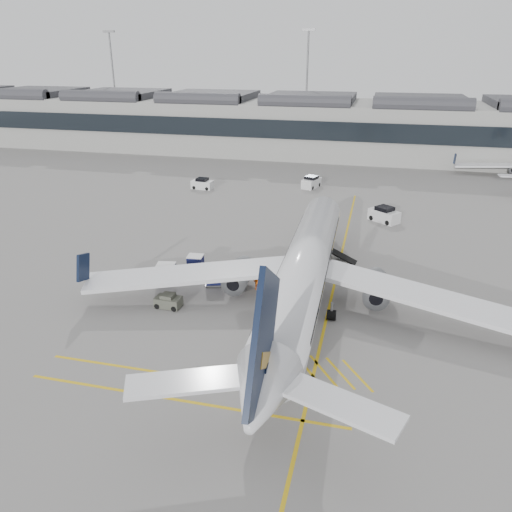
% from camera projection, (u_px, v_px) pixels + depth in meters
% --- Properties ---
extents(ground, '(220.00, 220.00, 0.00)m').
position_uv_depth(ground, '(213.00, 308.00, 44.10)').
color(ground, gray).
rests_on(ground, ground).
extents(terminal, '(200.00, 20.45, 12.40)m').
position_uv_depth(terminal, '(319.00, 125.00, 106.21)').
color(terminal, '#9E9E99').
rests_on(terminal, ground).
extents(light_masts, '(113.00, 0.60, 25.45)m').
position_uv_depth(light_masts, '(321.00, 80.00, 115.99)').
color(light_masts, slate).
rests_on(light_masts, ground).
extents(apron_markings, '(0.25, 60.00, 0.01)m').
position_uv_depth(apron_markings, '(337.00, 273.00, 50.85)').
color(apron_markings, gold).
rests_on(apron_markings, ground).
extents(airliner_main, '(39.08, 42.70, 11.35)m').
position_uv_depth(airliner_main, '(304.00, 271.00, 43.21)').
color(airliner_main, white).
rests_on(airliner_main, ground).
extents(belt_loader, '(5.34, 2.24, 2.13)m').
position_uv_depth(belt_loader, '(327.00, 259.00, 52.82)').
color(belt_loader, silver).
rests_on(belt_loader, ground).
extents(baggage_cart_a, '(2.12, 1.91, 1.85)m').
position_uv_depth(baggage_cart_a, '(214.00, 276.00, 47.98)').
color(baggage_cart_a, gray).
rests_on(baggage_cart_a, ground).
extents(baggage_cart_b, '(1.82, 1.58, 1.72)m').
position_uv_depth(baggage_cart_b, '(216.00, 273.00, 48.77)').
color(baggage_cart_b, gray).
rests_on(baggage_cart_b, ground).
extents(baggage_cart_c, '(1.76, 1.49, 1.75)m').
position_uv_depth(baggage_cart_c, '(196.00, 263.00, 50.96)').
color(baggage_cart_c, gray).
rests_on(baggage_cart_c, ground).
extents(baggage_cart_d, '(2.14, 1.87, 1.98)m').
position_uv_depth(baggage_cart_d, '(166.00, 273.00, 48.34)').
color(baggage_cart_d, gray).
rests_on(baggage_cart_d, ground).
extents(ramp_agent_a, '(0.72, 0.73, 1.69)m').
position_uv_depth(ramp_agent_a, '(279.00, 267.00, 50.23)').
color(ramp_agent_a, '#ED4C0C').
rests_on(ramp_agent_a, ground).
extents(ramp_agent_b, '(0.80, 0.64, 1.59)m').
position_uv_depth(ramp_agent_b, '(257.00, 282.00, 47.20)').
color(ramp_agent_b, orange).
rests_on(ramp_agent_b, ground).
extents(pushback_tug, '(2.33, 1.52, 1.27)m').
position_uv_depth(pushback_tug, '(168.00, 301.00, 44.01)').
color(pushback_tug, '#4F5245').
rests_on(pushback_tug, ground).
extents(safety_cone_nose, '(0.32, 0.32, 0.44)m').
position_uv_depth(safety_cone_nose, '(330.00, 237.00, 60.11)').
color(safety_cone_nose, '#F24C0A').
rests_on(safety_cone_nose, ground).
extents(safety_cone_engine, '(0.40, 0.40, 0.55)m').
position_uv_depth(safety_cone_engine, '(380.00, 298.00, 45.30)').
color(safety_cone_engine, '#F24C0A').
rests_on(safety_cone_engine, ground).
extents(service_van_left, '(3.58, 2.04, 1.76)m').
position_uv_depth(service_van_left, '(202.00, 184.00, 81.34)').
color(service_van_left, silver).
rests_on(service_van_left, ground).
extents(service_van_mid, '(2.98, 4.16, 1.93)m').
position_uv_depth(service_van_mid, '(311.00, 182.00, 82.04)').
color(service_van_mid, silver).
rests_on(service_van_mid, ground).
extents(service_van_right, '(4.33, 4.00, 2.03)m').
position_uv_depth(service_van_right, '(384.00, 215.00, 65.83)').
color(service_van_right, silver).
rests_on(service_van_right, ground).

